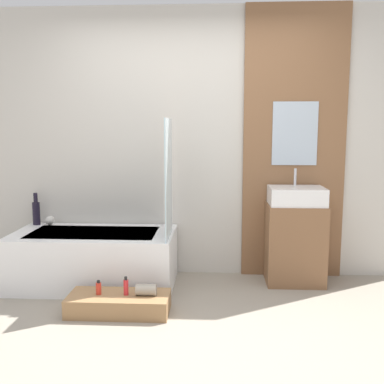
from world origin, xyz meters
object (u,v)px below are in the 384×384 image
Objects in this scene: wooden_step_bench at (119,304)px; vase_round_light at (50,220)px; bottle_soap_primary at (99,288)px; sink at (297,196)px; bathtub at (94,258)px; bottle_soap_secondary at (126,287)px; vase_tall_dark at (36,212)px.

vase_round_light is at bearing 133.81° from wooden_step_bench.
bottle_soap_primary is (0.72, -0.91, -0.35)m from vase_round_light.
sink is 5.56× the size of vase_round_light.
vase_round_light is at bearing 150.70° from bathtub.
bathtub is 0.66m from vase_round_light.
vase_round_light reaches higher than bottle_soap_secondary.
vase_round_light is at bearing 128.12° from bottle_soap_primary.
wooden_step_bench is 7.00× the size of bottle_soap_primary.
bottle_soap_primary is (-1.67, -0.79, -0.63)m from sink.
bottle_soap_secondary is at bearing -55.98° from bathtub.
bathtub is at bearing 124.02° from bottle_soap_secondary.
wooden_step_bench is at bearing -46.19° from vase_round_light.
wooden_step_bench is 1.35m from vase_round_light.
vase_round_light is at bearing 135.70° from bottle_soap_secondary.
sink reaches higher than bottle_soap_primary.
vase_tall_dark is at bearing 132.87° from bottle_soap_primary.
bottle_soap_secondary is at bearing 0.00° from wooden_step_bench.
bottle_soap_secondary is (1.08, -0.92, -0.41)m from vase_tall_dark.
sink is 3.40× the size of bottle_soap_secondary.
sink is 1.95m from bottle_soap_primary.
bathtub is at bearing 107.97° from bottle_soap_primary.
vase_tall_dark is (-0.65, 0.30, 0.38)m from bathtub.
sink reaches higher than vase_round_light.
bottle_soap_secondary is (0.22, -0.00, 0.02)m from bottle_soap_primary.
bathtub is 0.74m from wooden_step_bench.
sink is 1.58× the size of vase_tall_dark.
bottle_soap_secondary is (0.06, 0.00, 0.14)m from wooden_step_bench.
wooden_step_bench is 1.86m from sink.
wooden_step_bench is (0.36, -0.63, -0.18)m from bathtub.
wooden_step_bench is at bearing -0.00° from bottle_soap_primary.
bathtub is 0.66m from bottle_soap_primary.
bottle_soap_secondary is at bearing -40.62° from vase_tall_dark.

